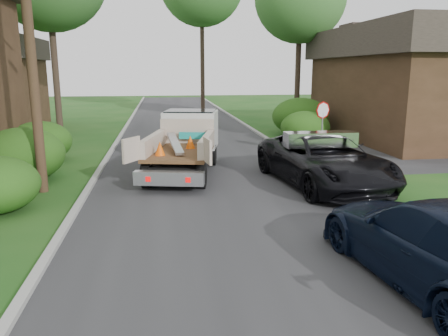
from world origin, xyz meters
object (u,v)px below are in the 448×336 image
utility_pole (28,21)px  navy_suv (439,243)px  flatbed_truck (187,139)px  black_pickup (324,160)px  stop_sign (323,118)px  house_right (425,82)px

utility_pole → navy_suv: bearing=-41.2°
utility_pole → flatbed_truck: size_ratio=1.62×
utility_pole → flatbed_truck: (4.72, 2.62, -3.98)m
black_pickup → navy_suv: bearing=-101.3°
utility_pole → navy_suv: utility_pole is taller
black_pickup → utility_pole: bearing=170.2°
utility_pole → black_pickup: size_ratio=1.63×
stop_sign → flatbed_truck: bearing=-166.8°
stop_sign → house_right: house_right is taller
stop_sign → flatbed_truck: (-5.96, -1.39, -0.58)m
stop_sign → flatbed_truck: stop_sign is taller
flatbed_truck → black_pickup: bearing=-23.1°
house_right → navy_suv: size_ratio=2.36×
house_right → flatbed_truck: 15.30m
house_right → flatbed_truck: bearing=-155.1°
utility_pole → black_pickup: (9.08, -0.48, -4.32)m
utility_pole → navy_suv: size_ratio=1.82×
navy_suv → house_right: bearing=-126.3°
stop_sign → black_pickup: (-1.60, -4.50, -0.92)m
stop_sign → house_right: 9.37m
stop_sign → black_pickup: bearing=-109.6°
stop_sign → navy_suv: (-2.14, -11.50, -0.98)m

